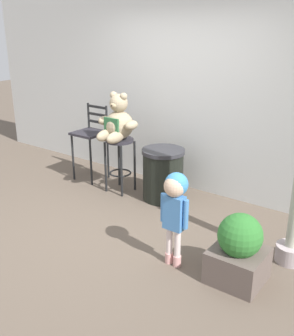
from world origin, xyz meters
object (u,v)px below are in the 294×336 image
object	(u,v)px
child_walking	(175,200)
planter_with_shrub	(239,251)
trash_bin	(163,174)
bar_chair_empty	(91,136)
teddy_bear	(118,122)
bar_stool_with_teddy	(120,154)

from	to	relation	value
child_walking	planter_with_shrub	xyz separation A→B (m)	(0.62, 0.13, -0.39)
trash_bin	bar_chair_empty	world-z (taller)	bar_chair_empty
teddy_bear	trash_bin	bearing A→B (deg)	13.91
trash_bin	bar_stool_with_teddy	bearing A→B (deg)	-168.71
bar_chair_empty	trash_bin	bearing A→B (deg)	0.18
bar_chair_empty	planter_with_shrub	size ratio (longest dim) A/B	1.67
teddy_bear	bar_chair_empty	size ratio (longest dim) A/B	0.57
bar_stool_with_teddy	planter_with_shrub	bearing A→B (deg)	-23.79
bar_stool_with_teddy	trash_bin	bearing A→B (deg)	11.29
bar_stool_with_teddy	teddy_bear	xyz separation A→B (m)	(-0.00, -0.03, 0.46)
teddy_bear	planter_with_shrub	world-z (taller)	teddy_bear
teddy_bear	bar_chair_empty	bearing A→B (deg)	166.93
bar_stool_with_teddy	bar_chair_empty	distance (m)	0.69
teddy_bear	child_walking	bearing A→B (deg)	-33.76
trash_bin	planter_with_shrub	distance (m)	1.95
bar_chair_empty	planter_with_shrub	distance (m)	3.14
bar_stool_with_teddy	bar_chair_empty	size ratio (longest dim) A/B	0.68
bar_stool_with_teddy	child_walking	size ratio (longest dim) A/B	0.80
teddy_bear	bar_stool_with_teddy	bearing A→B (deg)	90.00
teddy_bear	child_walking	world-z (taller)	teddy_bear
planter_with_shrub	bar_stool_with_teddy	bearing A→B (deg)	156.21
bar_chair_empty	planter_with_shrub	xyz separation A→B (m)	(2.92, -1.11, -0.36)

